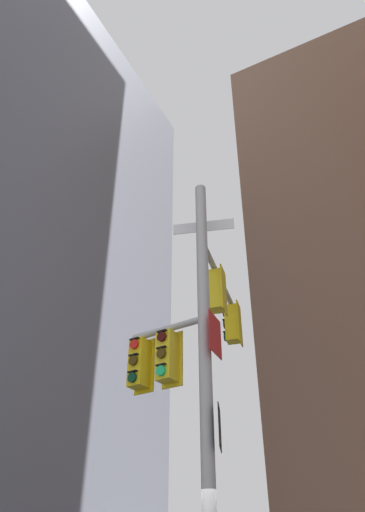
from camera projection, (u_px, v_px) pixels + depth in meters
The scene contains 2 objects.
building_mid_block at pixel (361, 273), 37.45m from camera, with size 13.93×13.93×41.90m, color brown.
signal_pole_assembly at pixel (199, 349), 9.71m from camera, with size 2.35×3.62×8.95m.
Camera 1 is at (3.50, -7.71, 1.43)m, focal length 33.30 mm.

